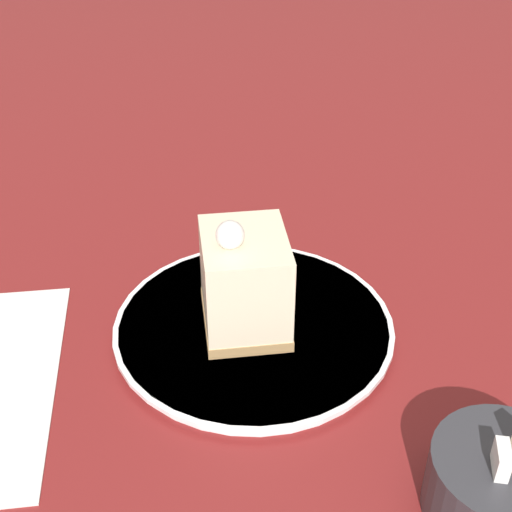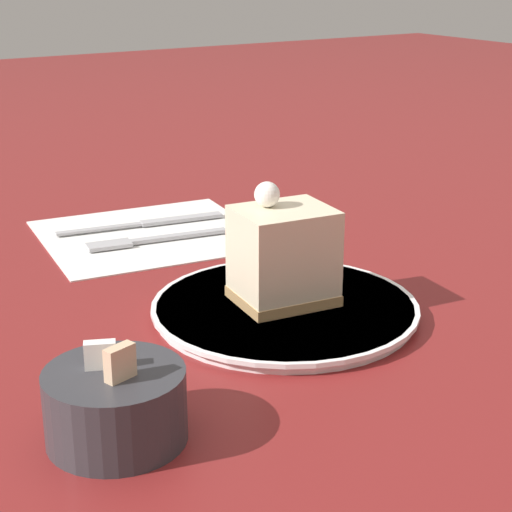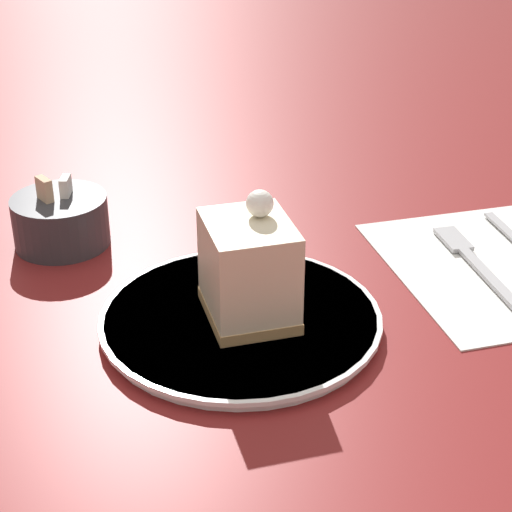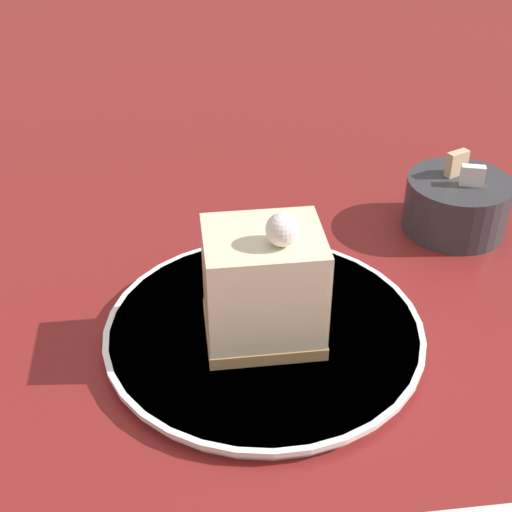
{
  "view_description": "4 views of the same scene",
  "coord_description": "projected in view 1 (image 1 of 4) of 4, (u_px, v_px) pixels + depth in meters",
  "views": [
    {
      "loc": [
        0.11,
        0.41,
        0.39
      ],
      "look_at": [
        -0.0,
        -0.03,
        0.07
      ],
      "focal_mm": 50.0,
      "sensor_mm": 36.0,
      "label": 1
    },
    {
      "loc": [
        -0.56,
        0.36,
        0.3
      ],
      "look_at": [
        0.02,
        -0.0,
        0.05
      ],
      "focal_mm": 60.0,
      "sensor_mm": 36.0,
      "label": 2
    },
    {
      "loc": [
        -0.21,
        -0.57,
        0.38
      ],
      "look_at": [
        0.01,
        -0.02,
        0.06
      ],
      "focal_mm": 60.0,
      "sensor_mm": 36.0,
      "label": 3
    },
    {
      "loc": [
        0.38,
        -0.12,
        0.34
      ],
      "look_at": [
        -0.02,
        -0.03,
        0.06
      ],
      "focal_mm": 50.0,
      "sensor_mm": 36.0,
      "label": 4
    }
  ],
  "objects": [
    {
      "name": "ground_plane",
      "position": [
        261.0,
        353.0,
        0.57
      ],
      "size": [
        4.0,
        4.0,
        0.0
      ],
      "primitive_type": "plane",
      "color": "maroon"
    },
    {
      "name": "cake_slice",
      "position": [
        245.0,
        282.0,
        0.56
      ],
      "size": [
        0.08,
        0.09,
        0.1
      ],
      "rotation": [
        0.0,
        0.0,
        -0.11
      ],
      "color": "#AD8451",
      "rests_on": "plate"
    },
    {
      "name": "plate",
      "position": [
        251.0,
        328.0,
        0.59
      ],
      "size": [
        0.23,
        0.23,
        0.01
      ],
      "color": "white",
      "rests_on": "ground_plane"
    },
    {
      "name": "sugar_bowl",
      "position": [
        501.0,
        486.0,
        0.44
      ],
      "size": [
        0.09,
        0.09,
        0.07
      ],
      "color": "#333338",
      "rests_on": "ground_plane"
    }
  ]
}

